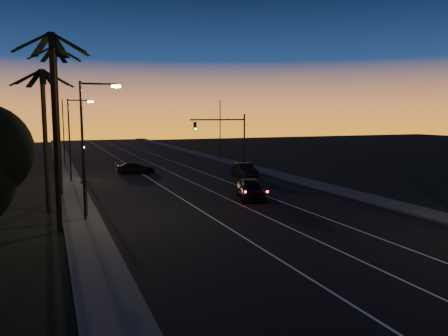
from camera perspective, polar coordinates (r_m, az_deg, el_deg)
name	(u,v)px	position (r m, az deg, el deg)	size (l,w,h in m)	color
road	(197,187)	(41.76, -3.51, -2.54)	(20.00, 170.00, 0.01)	black
sidewalk_left	(74,195)	(39.71, -19.05, -3.30)	(2.40, 170.00, 0.16)	#353532
sidewalk_right	(299,180)	(46.47, 9.71, -1.56)	(2.40, 170.00, 0.16)	#353532
lane_stripe_left	(167,189)	(40.92, -7.50, -2.76)	(0.12, 160.00, 0.01)	silver
lane_stripe_mid	(202,187)	(41.91, -2.86, -2.48)	(0.12, 160.00, 0.01)	silver
lane_stripe_right	(236,185)	(43.17, 1.54, -2.20)	(0.12, 160.00, 0.01)	silver
palm_near	(55,112)	(27.07, -21.26, 6.86)	(4.25, 4.16, 11.53)	black
palm_mid	(45,124)	(33.08, -22.39, 5.33)	(4.25, 4.16, 10.03)	black
palm_far	(57,106)	(39.09, -20.97, 7.56)	(4.25, 4.16, 12.53)	black
streetlight_left_near	(87,140)	(29.21, -17.43, 3.55)	(2.55, 0.26, 9.00)	black
streetlight_left_far	(72,133)	(47.17, -19.19, 4.36)	(2.55, 0.26, 8.50)	black
street_sign	(87,194)	(30.61, -17.52, -3.22)	(0.70, 0.06, 2.60)	black
signal_mast	(227,132)	(53.08, 0.35, 4.70)	(7.10, 0.41, 7.00)	black
signal_post	(84,152)	(49.35, -17.83, 1.99)	(0.28, 0.37, 4.20)	black
far_pole_left	(64,132)	(64.15, -20.22, 4.41)	(0.14, 0.14, 9.00)	black
far_pole_right	(220,131)	(65.67, -0.51, 4.89)	(0.14, 0.14, 9.00)	black
lead_car	(251,189)	(35.99, 3.51, -2.71)	(3.43, 5.79, 1.68)	black
right_car	(244,170)	(48.27, 2.67, -0.30)	(1.90, 4.81, 1.56)	black
cross_car	(136,168)	(52.23, -11.46, -0.01)	(4.53, 1.87, 1.31)	black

